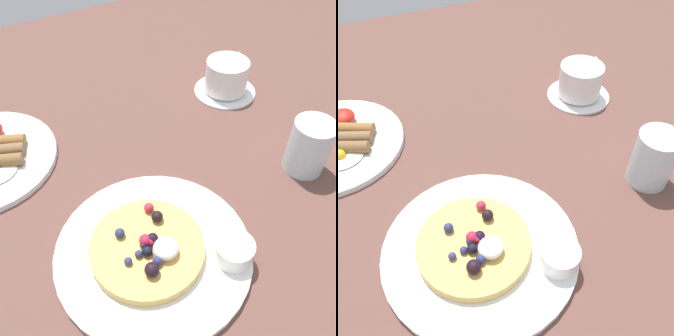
# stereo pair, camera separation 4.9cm
# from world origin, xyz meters

# --- Properties ---
(ground_plane) EXTENTS (2.06, 1.48, 0.03)m
(ground_plane) POSITION_xyz_m (0.00, 0.00, -0.01)
(ground_plane) COLOR brown
(pancake_plate) EXTENTS (0.28, 0.28, 0.01)m
(pancake_plate) POSITION_xyz_m (-0.05, -0.07, 0.01)
(pancake_plate) COLOR white
(pancake_plate) RESTS_ON ground_plane
(pancake_with_berries) EXTENTS (0.16, 0.16, 0.04)m
(pancake_with_berries) POSITION_xyz_m (-0.05, -0.07, 0.02)
(pancake_with_berries) COLOR #DEB25D
(pancake_with_berries) RESTS_ON pancake_plate
(syrup_ramekin) EXTENTS (0.05, 0.05, 0.03)m
(syrup_ramekin) POSITION_xyz_m (0.04, -0.14, 0.03)
(syrup_ramekin) COLOR white
(syrup_ramekin) RESTS_ON pancake_plate
(fried_breakfast) EXTENTS (0.13, 0.15, 0.03)m
(fried_breakfast) POSITION_xyz_m (-0.20, 0.24, 0.02)
(fried_breakfast) COLOR olive
(fried_breakfast) RESTS_ON breakfast_plate
(coffee_saucer) EXTENTS (0.13, 0.13, 0.01)m
(coffee_saucer) POSITION_xyz_m (0.27, 0.20, 0.00)
(coffee_saucer) COLOR white
(coffee_saucer) RESTS_ON ground_plane
(coffee_cup) EXTENTS (0.11, 0.09, 0.06)m
(coffee_cup) POSITION_xyz_m (0.27, 0.20, 0.04)
(coffee_cup) COLOR white
(coffee_cup) RESTS_ON coffee_saucer
(water_glass) EXTENTS (0.07, 0.07, 0.09)m
(water_glass) POSITION_xyz_m (0.26, -0.05, 0.05)
(water_glass) COLOR silver
(water_glass) RESTS_ON ground_plane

